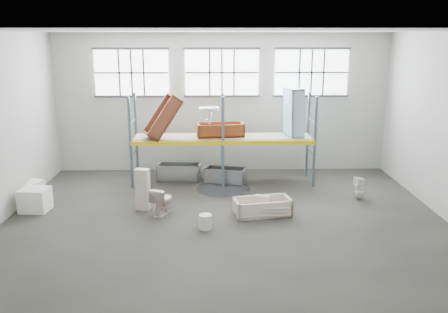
{
  "coord_description": "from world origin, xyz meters",
  "views": [
    {
      "loc": [
        -0.3,
        -12.12,
        4.9
      ],
      "look_at": [
        0.0,
        1.5,
        1.4
      ],
      "focal_mm": 38.02,
      "sensor_mm": 36.0,
      "label": 1
    }
  ],
  "objects_px": {
    "toilet_beige": "(162,200)",
    "cistern_tall": "(143,189)",
    "toilet_white": "(360,188)",
    "steel_tub_left": "(179,172)",
    "blue_tub_upright": "(294,112)",
    "steel_tub_right": "(226,175)",
    "rust_tub_flat": "(220,130)",
    "bathtub_beige": "(262,207)",
    "bucket": "(205,222)",
    "carton_near": "(35,200)"
  },
  "relations": [
    {
      "from": "toilet_white",
      "to": "carton_near",
      "type": "relative_size",
      "value": 0.91
    },
    {
      "from": "toilet_beige",
      "to": "steel_tub_right",
      "type": "height_order",
      "value": "toilet_beige"
    },
    {
      "from": "toilet_beige",
      "to": "cistern_tall",
      "type": "relative_size",
      "value": 0.65
    },
    {
      "from": "rust_tub_flat",
      "to": "blue_tub_upright",
      "type": "height_order",
      "value": "blue_tub_upright"
    },
    {
      "from": "toilet_beige",
      "to": "blue_tub_upright",
      "type": "relative_size",
      "value": 0.49
    },
    {
      "from": "cistern_tall",
      "to": "blue_tub_upright",
      "type": "height_order",
      "value": "blue_tub_upright"
    },
    {
      "from": "cistern_tall",
      "to": "toilet_white",
      "type": "bearing_deg",
      "value": 19.9
    },
    {
      "from": "toilet_white",
      "to": "blue_tub_upright",
      "type": "height_order",
      "value": "blue_tub_upright"
    },
    {
      "from": "toilet_beige",
      "to": "toilet_white",
      "type": "height_order",
      "value": "toilet_beige"
    },
    {
      "from": "cistern_tall",
      "to": "bathtub_beige",
      "type": "bearing_deg",
      "value": 5.11
    },
    {
      "from": "toilet_beige",
      "to": "carton_near",
      "type": "bearing_deg",
      "value": 19.23
    },
    {
      "from": "bathtub_beige",
      "to": "carton_near",
      "type": "distance_m",
      "value": 6.49
    },
    {
      "from": "bathtub_beige",
      "to": "cistern_tall",
      "type": "xyz_separation_m",
      "value": [
        -3.4,
        0.5,
        0.37
      ]
    },
    {
      "from": "blue_tub_upright",
      "to": "rust_tub_flat",
      "type": "bearing_deg",
      "value": 179.46
    },
    {
      "from": "toilet_white",
      "to": "steel_tub_left",
      "type": "height_order",
      "value": "toilet_white"
    },
    {
      "from": "toilet_white",
      "to": "steel_tub_left",
      "type": "relative_size",
      "value": 0.48
    },
    {
      "from": "rust_tub_flat",
      "to": "steel_tub_left",
      "type": "bearing_deg",
      "value": 167.87
    },
    {
      "from": "cistern_tall",
      "to": "steel_tub_right",
      "type": "relative_size",
      "value": 0.88
    },
    {
      "from": "cistern_tall",
      "to": "bucket",
      "type": "bearing_deg",
      "value": -25.66
    },
    {
      "from": "steel_tub_left",
      "to": "cistern_tall",
      "type": "bearing_deg",
      "value": -105.95
    },
    {
      "from": "steel_tub_right",
      "to": "rust_tub_flat",
      "type": "height_order",
      "value": "rust_tub_flat"
    },
    {
      "from": "toilet_beige",
      "to": "steel_tub_left",
      "type": "xyz_separation_m",
      "value": [
        0.24,
        3.31,
        -0.12
      ]
    },
    {
      "from": "toilet_beige",
      "to": "cistern_tall",
      "type": "bearing_deg",
      "value": -8.0
    },
    {
      "from": "toilet_white",
      "to": "steel_tub_right",
      "type": "relative_size",
      "value": 0.52
    },
    {
      "from": "cistern_tall",
      "to": "toilet_white",
      "type": "xyz_separation_m",
      "value": [
        6.52,
        0.73,
        -0.25
      ]
    },
    {
      "from": "rust_tub_flat",
      "to": "toilet_white",
      "type": "bearing_deg",
      "value": -24.01
    },
    {
      "from": "toilet_white",
      "to": "steel_tub_right",
      "type": "height_order",
      "value": "toilet_white"
    },
    {
      "from": "rust_tub_flat",
      "to": "bucket",
      "type": "relative_size",
      "value": 3.98
    },
    {
      "from": "steel_tub_right",
      "to": "toilet_white",
      "type": "bearing_deg",
      "value": -24.31
    },
    {
      "from": "blue_tub_upright",
      "to": "bucket",
      "type": "height_order",
      "value": "blue_tub_upright"
    },
    {
      "from": "toilet_beige",
      "to": "carton_near",
      "type": "distance_m",
      "value": 3.69
    },
    {
      "from": "cistern_tall",
      "to": "steel_tub_left",
      "type": "distance_m",
      "value": 3.07
    },
    {
      "from": "cistern_tall",
      "to": "toilet_white",
      "type": "height_order",
      "value": "cistern_tall"
    },
    {
      "from": "steel_tub_left",
      "to": "bucket",
      "type": "distance_m",
      "value": 4.53
    },
    {
      "from": "toilet_beige",
      "to": "bucket",
      "type": "xyz_separation_m",
      "value": [
        1.23,
        -1.11,
        -0.2
      ]
    },
    {
      "from": "bathtub_beige",
      "to": "bucket",
      "type": "height_order",
      "value": "bathtub_beige"
    },
    {
      "from": "toilet_white",
      "to": "steel_tub_right",
      "type": "xyz_separation_m",
      "value": [
        -4.07,
        1.84,
        -0.1
      ]
    },
    {
      "from": "steel_tub_left",
      "to": "blue_tub_upright",
      "type": "height_order",
      "value": "blue_tub_upright"
    },
    {
      "from": "bathtub_beige",
      "to": "toilet_white",
      "type": "distance_m",
      "value": 3.36
    },
    {
      "from": "steel_tub_right",
      "to": "steel_tub_left",
      "type": "bearing_deg",
      "value": 167.32
    },
    {
      "from": "rust_tub_flat",
      "to": "carton_near",
      "type": "bearing_deg",
      "value": -153.39
    },
    {
      "from": "rust_tub_flat",
      "to": "bucket",
      "type": "height_order",
      "value": "rust_tub_flat"
    },
    {
      "from": "toilet_white",
      "to": "steel_tub_right",
      "type": "bearing_deg",
      "value": -126.16
    },
    {
      "from": "carton_near",
      "to": "toilet_white",
      "type": "bearing_deg",
      "value": 4.68
    },
    {
      "from": "cistern_tall",
      "to": "steel_tub_left",
      "type": "bearing_deg",
      "value": 87.55
    },
    {
      "from": "toilet_beige",
      "to": "cistern_tall",
      "type": "xyz_separation_m",
      "value": [
        -0.6,
        0.38,
        0.21
      ]
    },
    {
      "from": "steel_tub_right",
      "to": "blue_tub_upright",
      "type": "distance_m",
      "value": 3.12
    },
    {
      "from": "steel_tub_left",
      "to": "steel_tub_right",
      "type": "height_order",
      "value": "steel_tub_left"
    },
    {
      "from": "toilet_white",
      "to": "carton_near",
      "type": "xyz_separation_m",
      "value": [
        -9.6,
        -0.79,
        -0.02
      ]
    },
    {
      "from": "bathtub_beige",
      "to": "steel_tub_left",
      "type": "relative_size",
      "value": 1.06
    }
  ]
}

